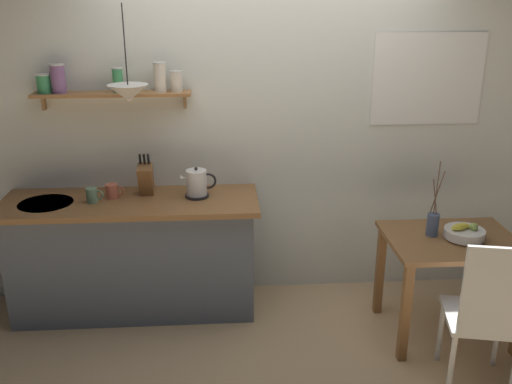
# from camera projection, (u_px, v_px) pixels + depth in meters

# --- Properties ---
(ground_plane) EXTENTS (14.00, 14.00, 0.00)m
(ground_plane) POSITION_uv_depth(u_px,v_px,m) (272.00, 326.00, 4.08)
(ground_plane) COLOR tan
(back_wall) EXTENTS (6.80, 0.11, 2.70)m
(back_wall) POSITION_uv_depth(u_px,v_px,m) (293.00, 123.00, 4.26)
(back_wall) COLOR silver
(back_wall) RESTS_ON ground_plane
(kitchen_counter) EXTENTS (1.83, 0.63, 0.89)m
(kitchen_counter) POSITION_uv_depth(u_px,v_px,m) (134.00, 255.00, 4.17)
(kitchen_counter) COLOR slate
(kitchen_counter) RESTS_ON ground_plane
(wall_shelf) EXTENTS (1.10, 0.20, 0.34)m
(wall_shelf) POSITION_uv_depth(u_px,v_px,m) (108.00, 86.00, 3.91)
(wall_shelf) COLOR #9E6B3D
(dining_table) EXTENTS (0.87, 0.69, 0.73)m
(dining_table) POSITION_uv_depth(u_px,v_px,m) (451.00, 256.00, 3.82)
(dining_table) COLOR brown
(dining_table) RESTS_ON ground_plane
(dining_chair_near) EXTENTS (0.49, 0.51, 1.01)m
(dining_chair_near) POSITION_uv_depth(u_px,v_px,m) (486.00, 312.00, 3.25)
(dining_chair_near) COLOR silver
(dining_chair_near) RESTS_ON ground_plane
(fruit_bowl) EXTENTS (0.27, 0.27, 0.12)m
(fruit_bowl) POSITION_uv_depth(u_px,v_px,m) (464.00, 233.00, 3.75)
(fruit_bowl) COLOR silver
(fruit_bowl) RESTS_ON dining_table
(twig_vase) EXTENTS (0.09, 0.08, 0.52)m
(twig_vase) POSITION_uv_depth(u_px,v_px,m) (433.00, 223.00, 3.80)
(twig_vase) COLOR #475675
(twig_vase) RESTS_ON dining_table
(electric_kettle) EXTENTS (0.25, 0.17, 0.22)m
(electric_kettle) POSITION_uv_depth(u_px,v_px,m) (197.00, 184.00, 4.03)
(electric_kettle) COLOR black
(electric_kettle) RESTS_ON kitchen_counter
(knife_block) EXTENTS (0.10, 0.17, 0.32)m
(knife_block) POSITION_uv_depth(u_px,v_px,m) (146.00, 179.00, 4.06)
(knife_block) COLOR brown
(knife_block) RESTS_ON kitchen_counter
(coffee_mug_by_sink) EXTENTS (0.12, 0.08, 0.10)m
(coffee_mug_by_sink) POSITION_uv_depth(u_px,v_px,m) (92.00, 195.00, 3.94)
(coffee_mug_by_sink) COLOR slate
(coffee_mug_by_sink) RESTS_ON kitchen_counter
(coffee_mug_spare) EXTENTS (0.13, 0.09, 0.10)m
(coffee_mug_spare) POSITION_uv_depth(u_px,v_px,m) (112.00, 191.00, 4.03)
(coffee_mug_spare) COLOR #C6664C
(coffee_mug_spare) RESTS_ON kitchen_counter
(pendant_lamp) EXTENTS (0.27, 0.27, 0.61)m
(pendant_lamp) POSITION_uv_depth(u_px,v_px,m) (128.00, 93.00, 3.65)
(pendant_lamp) COLOR black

